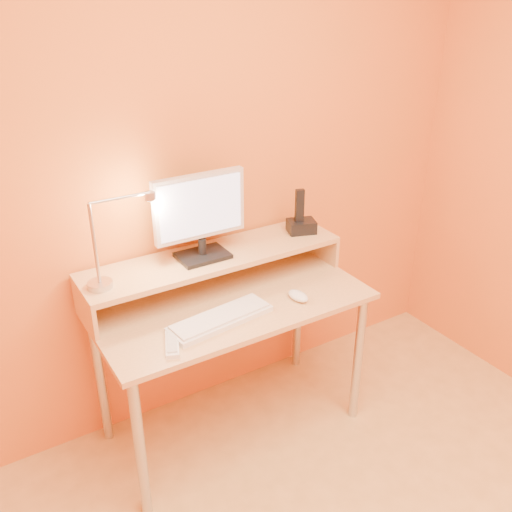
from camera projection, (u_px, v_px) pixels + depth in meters
wall_back at (193, 165)px, 2.45m from camera, size 3.00×0.04×2.50m
desk_leg_fl at (140, 449)px, 2.15m from camera, size 0.04×0.04×0.69m
desk_leg_fr at (358, 359)px, 2.67m from camera, size 0.04×0.04×0.69m
desk_leg_bl at (100, 379)px, 2.54m from camera, size 0.04×0.04×0.69m
desk_leg_br at (298, 312)px, 3.05m from camera, size 0.04×0.04×0.69m
desk_lower at (231, 303)px, 2.44m from camera, size 1.20×0.60×0.02m
shelf_riser_left at (85, 309)px, 2.25m from camera, size 0.02×0.30×0.14m
shelf_riser_right at (319, 244)px, 2.80m from camera, size 0.02×0.30×0.14m
desk_shelf at (214, 257)px, 2.49m from camera, size 1.20×0.30×0.02m
monitor_foot at (203, 255)px, 2.45m from camera, size 0.22×0.16×0.02m
monitor_neck at (202, 246)px, 2.43m from camera, size 0.04×0.04×0.07m
monitor_panel at (199, 206)px, 2.36m from camera, size 0.41×0.04×0.28m
monitor_back at (197, 204)px, 2.38m from camera, size 0.37×0.01×0.24m
monitor_screen at (201, 207)px, 2.34m from camera, size 0.38×0.01×0.24m
lamp_base at (100, 285)px, 2.21m from camera, size 0.10×0.10×0.02m
lamp_post at (94, 244)px, 2.13m from camera, size 0.01×0.01×0.33m
lamp_arm at (120, 198)px, 2.11m from camera, size 0.24×0.01×0.01m
lamp_head at (150, 196)px, 2.18m from camera, size 0.04×0.04×0.03m
lamp_bulb at (150, 200)px, 2.18m from camera, size 0.03×0.03×0.00m
phone_dock at (301, 226)px, 2.69m from camera, size 0.16×0.14×0.06m
phone_handset at (300, 206)px, 2.64m from camera, size 0.05×0.04×0.16m
phone_led at (315, 228)px, 2.67m from camera, size 0.01×0.00×0.04m
keyboard at (221, 319)px, 2.28m from camera, size 0.46×0.19×0.02m
mouse at (298, 296)px, 2.43m from camera, size 0.07×0.12×0.04m
remote_control at (172, 343)px, 2.13m from camera, size 0.12×0.19×0.02m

